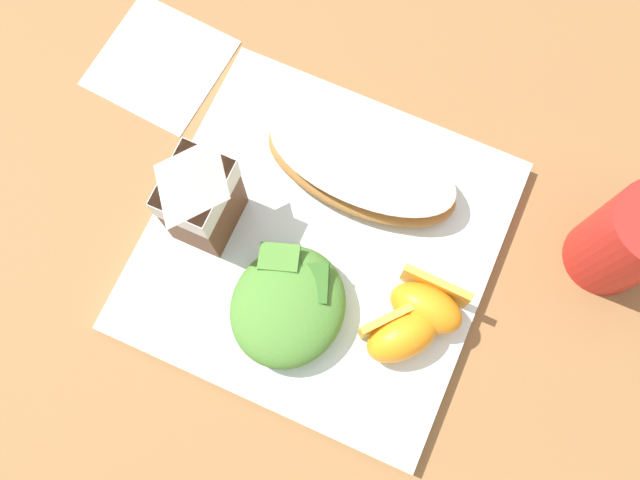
{
  "coord_description": "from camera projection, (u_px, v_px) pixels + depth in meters",
  "views": [
    {
      "loc": [
        -0.14,
        -0.06,
        0.57
      ],
      "look_at": [
        0.0,
        0.0,
        0.03
      ],
      "focal_mm": 38.3,
      "sensor_mm": 36.0,
      "label": 1
    }
  ],
  "objects": [
    {
      "name": "ground",
      "position": [
        320.0,
        248.0,
        0.59
      ],
      "size": [
        3.0,
        3.0,
        0.0
      ],
      "primitive_type": "plane",
      "color": "olive"
    },
    {
      "name": "drinking_red_cup",
      "position": [
        629.0,
        241.0,
        0.53
      ],
      "size": [
        0.07,
        0.07,
        0.11
      ],
      "primitive_type": "cylinder",
      "color": "red",
      "rests_on": "ground"
    },
    {
      "name": "green_salad_pile",
      "position": [
        285.0,
        305.0,
        0.54
      ],
      "size": [
        0.1,
        0.09,
        0.04
      ],
      "color": "#4C8433",
      "rests_on": "white_plate"
    },
    {
      "name": "white_plate",
      "position": [
        320.0,
        246.0,
        0.58
      ],
      "size": [
        0.28,
        0.28,
        0.02
      ],
      "primitive_type": "cube",
      "color": "silver",
      "rests_on": "ground"
    },
    {
      "name": "milk_carton",
      "position": [
        199.0,
        196.0,
        0.52
      ],
      "size": [
        0.06,
        0.05,
        0.11
      ],
      "color": "brown",
      "rests_on": "white_plate"
    },
    {
      "name": "orange_wedge_front",
      "position": [
        401.0,
        334.0,
        0.53
      ],
      "size": [
        0.07,
        0.07,
        0.04
      ],
      "color": "orange",
      "rests_on": "white_plate"
    },
    {
      "name": "cheesy_pizza_bread",
      "position": [
        361.0,
        167.0,
        0.57
      ],
      "size": [
        0.08,
        0.17,
        0.04
      ],
      "color": "#A87038",
      "rests_on": "white_plate"
    },
    {
      "name": "paper_napkin",
      "position": [
        160.0,
        63.0,
        0.63
      ],
      "size": [
        0.12,
        0.12,
        0.0
      ],
      "primitive_type": "cube",
      "rotation": [
        0.0,
        0.0,
        -0.08
      ],
      "color": "white",
      "rests_on": "ground"
    },
    {
      "name": "orange_wedge_middle",
      "position": [
        427.0,
        306.0,
        0.54
      ],
      "size": [
        0.04,
        0.06,
        0.04
      ],
      "color": "orange",
      "rests_on": "white_plate"
    }
  ]
}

